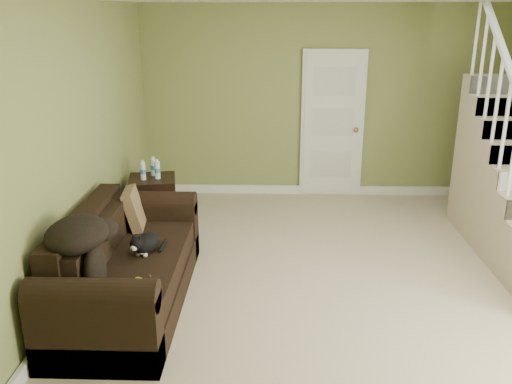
# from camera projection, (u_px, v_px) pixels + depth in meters

# --- Properties ---
(floor) EXTENTS (5.00, 5.50, 0.01)m
(floor) POSITION_uv_depth(u_px,v_px,m) (346.00, 285.00, 5.19)
(floor) COLOR tan
(floor) RESTS_ON ground
(wall_back) EXTENTS (5.00, 0.04, 2.60)m
(wall_back) POSITION_uv_depth(u_px,v_px,m) (326.00, 103.00, 7.39)
(wall_back) COLOR olive
(wall_back) RESTS_ON floor
(wall_front) EXTENTS (5.00, 0.04, 2.60)m
(wall_front) POSITION_uv_depth(u_px,v_px,m) (450.00, 324.00, 2.17)
(wall_front) COLOR olive
(wall_front) RESTS_ON floor
(wall_left) EXTENTS (0.04, 5.50, 2.60)m
(wall_left) POSITION_uv_depth(u_px,v_px,m) (74.00, 151.00, 4.85)
(wall_left) COLOR olive
(wall_left) RESTS_ON floor
(baseboard_back) EXTENTS (5.00, 0.04, 0.12)m
(baseboard_back) POSITION_uv_depth(u_px,v_px,m) (322.00, 190.00, 7.75)
(baseboard_back) COLOR white
(baseboard_back) RESTS_ON floor
(baseboard_left) EXTENTS (0.04, 5.50, 0.12)m
(baseboard_left) POSITION_uv_depth(u_px,v_px,m) (91.00, 275.00, 5.25)
(baseboard_left) COLOR white
(baseboard_left) RESTS_ON floor
(door) EXTENTS (0.86, 0.12, 2.02)m
(door) POSITION_uv_depth(u_px,v_px,m) (332.00, 125.00, 7.44)
(door) COLOR white
(door) RESTS_ON floor
(sofa) EXTENTS (0.93, 2.16, 0.85)m
(sofa) POSITION_uv_depth(u_px,v_px,m) (124.00, 270.00, 4.78)
(sofa) COLOR black
(sofa) RESTS_ON floor
(side_table) EXTENTS (0.62, 0.62, 0.87)m
(side_table) POSITION_uv_depth(u_px,v_px,m) (153.00, 203.00, 6.44)
(side_table) COLOR black
(side_table) RESTS_ON floor
(cat) EXTENTS (0.27, 0.49, 0.23)m
(cat) POSITION_uv_depth(u_px,v_px,m) (146.00, 244.00, 4.76)
(cat) COLOR black
(cat) RESTS_ON sofa
(banana) EXTENTS (0.17, 0.17, 0.05)m
(banana) POSITION_uv_depth(u_px,v_px,m) (142.00, 282.00, 4.21)
(banana) COLOR yellow
(banana) RESTS_ON sofa
(throw_pillow) EXTENTS (0.24, 0.41, 0.40)m
(throw_pillow) POSITION_uv_depth(u_px,v_px,m) (134.00, 209.00, 5.32)
(throw_pillow) COLOR #513220
(throw_pillow) RESTS_ON sofa
(throw_blanket) EXTENTS (0.56, 0.67, 0.25)m
(throw_blanket) POSITION_uv_depth(u_px,v_px,m) (77.00, 234.00, 4.11)
(throw_blanket) COLOR black
(throw_blanket) RESTS_ON sofa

